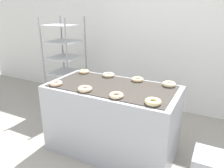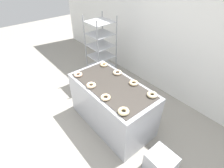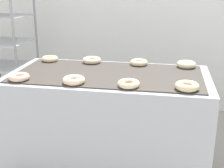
% 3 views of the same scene
% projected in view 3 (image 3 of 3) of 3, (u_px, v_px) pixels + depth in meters
% --- Properties ---
extents(fryer_machine, '(1.48, 0.77, 0.84)m').
position_uv_depth(fryer_machine, '(109.00, 125.00, 2.44)').
color(fryer_machine, '#A8AAB2').
rests_on(fryer_machine, ground_plane).
extents(baking_rack_cart, '(0.50, 0.51, 1.54)m').
position_uv_depth(baking_rack_cart, '(6.00, 54.00, 3.16)').
color(baking_rack_cart, gray).
rests_on(baking_rack_cart, ground_plane).
extents(donut_near_left, '(0.14, 0.14, 0.04)m').
position_uv_depth(donut_near_left, '(19.00, 77.00, 2.14)').
color(donut_near_left, beige).
rests_on(donut_near_left, fryer_machine).
extents(donut_near_midleft, '(0.15, 0.15, 0.04)m').
position_uv_depth(donut_near_midleft, '(74.00, 80.00, 2.07)').
color(donut_near_midleft, beige).
rests_on(donut_near_midleft, fryer_machine).
extents(donut_near_midright, '(0.14, 0.14, 0.04)m').
position_uv_depth(donut_near_midright, '(129.00, 84.00, 2.01)').
color(donut_near_midright, beige).
rests_on(donut_near_midright, fryer_machine).
extents(donut_near_right, '(0.15, 0.15, 0.05)m').
position_uv_depth(donut_near_right, '(187.00, 86.00, 1.95)').
color(donut_near_right, beige).
rests_on(donut_near_right, fryer_machine).
extents(donut_far_left, '(0.14, 0.14, 0.04)m').
position_uv_depth(donut_far_left, '(50.00, 59.00, 2.65)').
color(donut_far_left, beige).
rests_on(donut_far_left, fryer_machine).
extents(donut_far_midleft, '(0.15, 0.15, 0.04)m').
position_uv_depth(donut_far_midleft, '(92.00, 60.00, 2.60)').
color(donut_far_midleft, beige).
rests_on(donut_far_midleft, fryer_machine).
extents(donut_far_midright, '(0.14, 0.14, 0.04)m').
position_uv_depth(donut_far_midright, '(139.00, 62.00, 2.53)').
color(donut_far_midright, beige).
rests_on(donut_far_midright, fryer_machine).
extents(donut_far_right, '(0.15, 0.15, 0.05)m').
position_uv_depth(donut_far_right, '(186.00, 64.00, 2.46)').
color(donut_far_right, beige).
rests_on(donut_far_right, fryer_machine).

